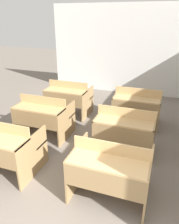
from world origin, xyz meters
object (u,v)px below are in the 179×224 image
at_px(bench_front_left, 4,146).
at_px(bench_third_left, 69,97).
at_px(bench_front_center, 111,169).
at_px(bench_second_left, 44,115).
at_px(bench_third_center, 137,106).
at_px(bench_second_center, 125,129).

xyz_separation_m(bench_front_left, bench_third_left, (0.02, 2.46, 0.00)).
relative_size(bench_front_center, bench_second_left, 1.00).
bearing_deg(bench_second_left, bench_third_center, 34.31).
distance_m(bench_front_center, bench_second_left, 2.18).
xyz_separation_m(bench_second_left, bench_third_left, (0.02, 1.21, 0.00)).
bearing_deg(bench_front_left, bench_third_center, 54.22).
height_order(bench_front_center, bench_second_left, same).
relative_size(bench_second_center, bench_third_center, 1.00).
bearing_deg(bench_second_center, bench_second_left, 179.00).
distance_m(bench_front_left, bench_third_center, 3.05).
bearing_deg(bench_third_left, bench_second_left, -91.05).
xyz_separation_m(bench_front_center, bench_third_center, (-0.00, 2.46, 0.00)).
height_order(bench_front_left, bench_second_center, same).
relative_size(bench_front_left, bench_second_center, 1.00).
bearing_deg(bench_second_center, bench_front_left, -144.98).
bearing_deg(bench_second_left, bench_third_left, 88.95).
bearing_deg(bench_second_center, bench_third_center, 88.43).
distance_m(bench_second_left, bench_third_left, 1.21).
xyz_separation_m(bench_second_left, bench_third_center, (1.78, 1.22, 0.00)).
relative_size(bench_second_left, bench_third_center, 1.00).
height_order(bench_front_left, bench_second_left, same).
relative_size(bench_front_center, bench_second_center, 1.00).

